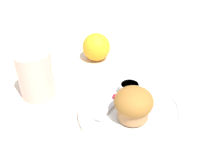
# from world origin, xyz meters

# --- Properties ---
(ground_plane) EXTENTS (3.00, 3.00, 0.00)m
(ground_plane) POSITION_xyz_m (0.00, 0.00, 0.00)
(ground_plane) COLOR beige
(plate) EXTENTS (0.22, 0.22, 0.02)m
(plate) POSITION_xyz_m (0.02, -0.01, 0.01)
(plate) COLOR white
(plate) RESTS_ON ground_plane
(muffin) EXTENTS (0.08, 0.08, 0.07)m
(muffin) POSITION_xyz_m (-0.00, -0.04, 0.05)
(muffin) COLOR #9E7047
(muffin) RESTS_ON plate
(cream_ramekin) EXTENTS (0.05, 0.05, 0.02)m
(cream_ramekin) POSITION_xyz_m (0.05, 0.03, 0.03)
(cream_ramekin) COLOR silver
(cream_ramekin) RESTS_ON plate
(berry_pair) EXTENTS (0.03, 0.01, 0.01)m
(berry_pair) POSITION_xyz_m (0.01, 0.03, 0.03)
(berry_pair) COLOR maroon
(berry_pair) RESTS_ON plate
(butter_knife) EXTENTS (0.19, 0.08, 0.00)m
(butter_knife) POSITION_xyz_m (0.03, 0.03, 0.02)
(butter_knife) COLOR #B7B7BC
(butter_knife) RESTS_ON plate
(orange_fruit) EXTENTS (0.08, 0.08, 0.08)m
(orange_fruit) POSITION_xyz_m (0.11, 0.23, 0.04)
(orange_fruit) COLOR orange
(orange_fruit) RESTS_ON ground_plane
(juice_glass) EXTENTS (0.08, 0.08, 0.11)m
(juice_glass) POSITION_xyz_m (-0.10, 0.18, 0.06)
(juice_glass) COLOR #E5998C
(juice_glass) RESTS_ON ground_plane
(folded_napkin) EXTENTS (0.11, 0.06, 0.01)m
(folded_napkin) POSITION_xyz_m (-0.17, 0.01, 0.00)
(folded_napkin) COLOR white
(folded_napkin) RESTS_ON ground_plane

